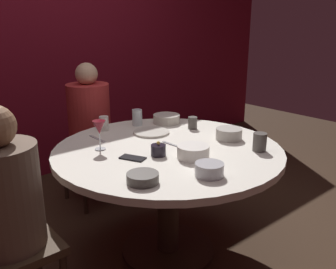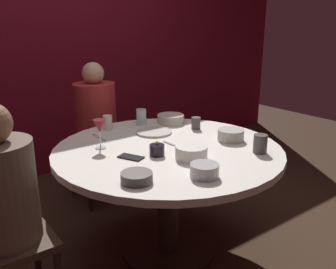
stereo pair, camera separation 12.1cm
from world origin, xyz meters
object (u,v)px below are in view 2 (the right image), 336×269
(bowl_rice_portion, at_px, (171,119))
(candle_holder, at_px, (157,150))
(dining_table, at_px, (168,169))
(cell_phone, at_px, (131,157))
(bowl_small_white, at_px, (231,135))
(cup_by_right_diner, at_px, (141,117))
(seated_diner_left, at_px, (1,195))
(seated_diner_back, at_px, (96,117))
(cup_near_candle, at_px, (196,123))
(dinner_plate, at_px, (154,132))
(bowl_serving_large, at_px, (204,170))
(wine_glass, at_px, (100,128))
(cup_by_left_diner, at_px, (260,144))
(bowl_sauce_side, at_px, (191,152))
(bowl_salad_center, at_px, (137,177))
(cup_center_front, at_px, (108,122))

(bowl_rice_portion, bearing_deg, candle_holder, -133.94)
(dining_table, xyz_separation_m, cell_phone, (-0.27, -0.02, 0.15))
(bowl_small_white, xyz_separation_m, cup_by_right_diner, (-0.25, 0.65, 0.02))
(dining_table, relative_size, seated_diner_left, 1.22)
(seated_diner_left, relative_size, candle_holder, 13.25)
(seated_diner_left, height_order, bowl_small_white, seated_diner_left)
(seated_diner_back, height_order, cup_near_candle, seated_diner_back)
(dinner_plate, distance_m, bowl_serving_large, 0.78)
(wine_glass, relative_size, bowl_small_white, 1.06)
(dinner_plate, relative_size, cup_by_right_diner, 2.10)
(seated_diner_left, height_order, wine_glass, seated_diner_left)
(bowl_serving_large, height_order, bowl_small_white, bowl_small_white)
(bowl_rice_portion, bearing_deg, cup_by_right_diner, 155.72)
(seated_diner_left, height_order, cup_by_left_diner, seated_diner_left)
(seated_diner_back, relative_size, bowl_small_white, 6.90)
(bowl_sauce_side, bearing_deg, bowl_salad_center, -168.66)
(seated_diner_back, bearing_deg, dining_table, 0.00)
(cell_phone, distance_m, bowl_salad_center, 0.32)
(cell_phone, relative_size, cup_by_left_diner, 1.30)
(seated_diner_back, distance_m, cell_phone, 1.03)
(seated_diner_back, relative_size, cup_by_right_diner, 9.92)
(seated_diner_back, height_order, bowl_salad_center, seated_diner_back)
(bowl_small_white, relative_size, cup_center_front, 1.68)
(bowl_rice_portion, bearing_deg, dinner_plate, -151.65)
(dinner_plate, xyz_separation_m, bowl_sauce_side, (-0.11, -0.52, 0.03))
(candle_holder, relative_size, cup_center_front, 0.86)
(dining_table, relative_size, bowl_serving_large, 9.58)
(cup_by_left_diner, bearing_deg, bowl_serving_large, -172.88)
(seated_diner_left, xyz_separation_m, candle_holder, (0.82, -0.07, 0.06))
(dining_table, relative_size, cup_by_right_diner, 11.82)
(cell_phone, height_order, cup_center_front, cup_center_front)
(dining_table, bearing_deg, cell_phone, -175.88)
(cell_phone, height_order, cup_by_right_diner, cup_by_right_diner)
(bowl_rice_portion, height_order, cup_by_right_diner, cup_by_right_diner)
(cell_phone, relative_size, bowl_sauce_side, 0.78)
(cup_by_right_diner, bearing_deg, cup_center_front, 169.79)
(bowl_rice_portion, height_order, cup_center_front, cup_center_front)
(cell_phone, bearing_deg, cup_by_left_diner, -55.68)
(bowl_sauce_side, xyz_separation_m, cup_by_left_diner, (0.38, -0.17, 0.02))
(cell_phone, height_order, bowl_small_white, bowl_small_white)
(seated_diner_back, xyz_separation_m, bowl_serving_large, (-0.12, -1.42, 0.05))
(bowl_salad_center, distance_m, cup_near_candle, 0.95)
(seated_diner_back, height_order, cell_phone, seated_diner_back)
(candle_holder, xyz_separation_m, bowl_small_white, (0.53, -0.06, 0.00))
(wine_glass, xyz_separation_m, bowl_sauce_side, (0.32, -0.46, -0.09))
(cup_center_front, bearing_deg, dinner_plate, -52.58)
(seated_diner_back, relative_size, candle_holder, 13.52)
(cup_near_candle, xyz_separation_m, cup_by_left_diner, (-0.02, -0.58, 0.01))
(bowl_serving_large, relative_size, bowl_rice_portion, 0.73)
(cell_phone, bearing_deg, seated_diner_left, 153.03)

